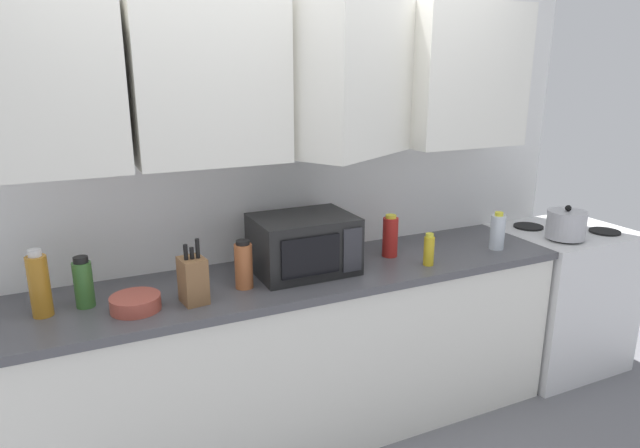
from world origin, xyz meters
The scene contains 13 objects.
wall_back_with_cabinets centered at (0.00, -0.07, 1.58)m, with size 3.70×0.62×2.60m.
counter_run centered at (0.00, -0.30, 0.45)m, with size 2.83×0.63×0.90m.
stove_range centered at (1.80, -0.32, 0.45)m, with size 0.76×0.64×0.91m.
kettle centered at (1.63, -0.46, 0.99)m, with size 0.22×0.22×0.20m.
microwave centered at (0.04, -0.28, 1.04)m, with size 0.48×0.37×0.28m.
knife_block centered at (-0.53, -0.43, 1.00)m, with size 0.12×0.13×0.28m.
bottle_amber_vinegar centered at (-1.12, -0.30, 1.03)m, with size 0.08×0.08×0.28m.
bottle_yellow_mustard centered at (0.65, -0.48, 0.98)m, with size 0.05×0.05×0.17m.
bottle_green_oil centered at (-0.96, -0.28, 1.01)m, with size 0.08×0.08×0.22m.
bottle_clear_tall centered at (1.15, -0.42, 1.00)m, with size 0.08×0.08×0.21m.
bottle_spice_jar centered at (-0.29, -0.36, 1.01)m, with size 0.08×0.08×0.22m.
bottle_red_sauce centered at (0.55, -0.27, 1.01)m, with size 0.08×0.08×0.23m.
bowl_ceramic_small centered at (-0.77, -0.41, 0.93)m, with size 0.21×0.21×0.06m, color #B24C3D.
Camera 1 is at (-0.98, -2.65, 1.87)m, focal length 31.08 mm.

